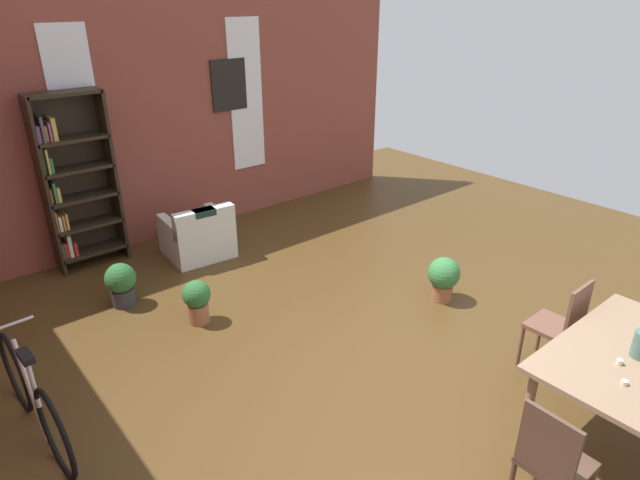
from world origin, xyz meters
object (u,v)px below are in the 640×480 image
object	(u,v)px
dining_chair_far_right	(562,324)
potted_plant_by_shelf	(121,283)
bookshelf_tall	(74,183)
potted_plant_corner	(444,277)
dining_chair_head_left	(552,461)
bicycle_second	(33,399)
dining_table	(636,365)
potted_plant_window	(197,300)
armchair_white	(198,236)

from	to	relation	value
dining_chair_far_right	potted_plant_by_shelf	size ratio (longest dim) A/B	1.86
bookshelf_tall	potted_plant_corner	xyz separation A→B (m)	(2.81, -3.55, -0.82)
dining_chair_head_left	bookshelf_tall	distance (m)	5.91
dining_chair_far_right	bicycle_second	bearing A→B (deg)	150.42
dining_table	bookshelf_tall	xyz separation A→B (m)	(-2.22, 5.79, 0.43)
dining_table	dining_chair_head_left	bearing A→B (deg)	179.93
dining_chair_head_left	potted_plant_window	bearing A→B (deg)	99.44
potted_plant_window	dining_table	bearing A→B (deg)	-63.83
potted_plant_by_shelf	potted_plant_corner	world-z (taller)	potted_plant_corner
potted_plant_by_shelf	dining_chair_far_right	bearing A→B (deg)	-54.87
dining_chair_head_left	potted_plant_by_shelf	distance (m)	4.63
potted_plant_by_shelf	potted_plant_corner	xyz separation A→B (m)	(2.86, -2.25, 0.02)
dining_chair_head_left	potted_plant_by_shelf	world-z (taller)	dining_chair_head_left
dining_chair_far_right	potted_plant_window	xyz separation A→B (m)	(-2.15, 2.88, -0.24)
dining_chair_head_left	bicycle_second	distance (m)	3.81
dining_table	dining_chair_far_right	size ratio (longest dim) A/B	1.70
bookshelf_tall	armchair_white	distance (m)	1.64
potted_plant_by_shelf	dining_chair_head_left	bearing A→B (deg)	-76.41
potted_plant_by_shelf	bookshelf_tall	bearing A→B (deg)	87.71
armchair_white	potted_plant_corner	world-z (taller)	armchair_white
dining_table	armchair_white	world-z (taller)	dining_table
potted_plant_by_shelf	potted_plant_corner	size ratio (longest dim) A/B	0.97
bicycle_second	potted_plant_by_shelf	size ratio (longest dim) A/B	3.28
dining_chair_far_right	dining_chair_head_left	bearing A→B (deg)	-154.11
dining_chair_head_left	potted_plant_corner	xyz separation A→B (m)	(1.78, 2.24, -0.22)
potted_plant_corner	potted_plant_window	xyz separation A→B (m)	(-2.38, 1.39, -0.02)
dining_chair_far_right	potted_plant_corner	bearing A→B (deg)	81.20
dining_table	potted_plant_corner	bearing A→B (deg)	75.12
dining_chair_far_right	dining_chair_head_left	distance (m)	1.72
potted_plant_corner	potted_plant_window	world-z (taller)	potted_plant_corner
dining_chair_head_left	armchair_white	world-z (taller)	dining_chair_head_left
bookshelf_tall	bicycle_second	world-z (taller)	bookshelf_tall
dining_chair_head_left	bicycle_second	xyz separation A→B (m)	(-2.37, 2.97, -0.16)
bookshelf_tall	armchair_white	bearing A→B (deg)	-29.64
dining_table	potted_plant_by_shelf	size ratio (longest dim) A/B	3.17
dining_chair_head_left	bicycle_second	bearing A→B (deg)	128.55
dining_chair_head_left	armchair_white	bearing A→B (deg)	87.80
bookshelf_tall	potted_plant_by_shelf	distance (m)	1.54
bicycle_second	potted_plant_window	xyz separation A→B (m)	(1.77, 0.66, -0.09)
potted_plant_corner	potted_plant_window	size ratio (longest dim) A/B	1.07
bookshelf_tall	potted_plant_corner	distance (m)	4.60
potted_plant_by_shelf	potted_plant_corner	bearing A→B (deg)	-38.20
potted_plant_by_shelf	dining_table	bearing A→B (deg)	-63.22
dining_chair_far_right	bookshelf_tall	distance (m)	5.69
armchair_white	potted_plant_corner	distance (m)	3.26
dining_table	potted_plant_corner	distance (m)	2.35
potted_plant_corner	dining_chair_far_right	bearing A→B (deg)	-98.80
dining_chair_far_right	potted_plant_window	distance (m)	3.60
dining_chair_far_right	potted_plant_by_shelf	world-z (taller)	dining_chair_far_right
bookshelf_tall	potted_plant_window	bearing A→B (deg)	-78.69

